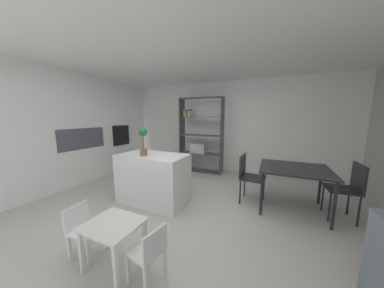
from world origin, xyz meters
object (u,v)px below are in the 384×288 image
object	(u,v)px
built_in_oven	(121,135)
open_bookshelf	(198,140)
dining_table	(294,172)
dining_chair_window_side	(349,186)
child_chair_right	(149,252)
dining_chair_island_side	(248,173)
kitchen_island	(153,178)
child_chair_left	(84,227)
child_table	(113,231)
potted_plant_on_island	(143,139)

from	to	relation	value
built_in_oven	open_bookshelf	bearing A→B (deg)	22.10
dining_table	dining_chair_window_side	size ratio (longest dim) A/B	1.19
child_chair_right	dining_chair_island_side	bearing A→B (deg)	173.28
kitchen_island	dining_chair_island_side	world-z (taller)	kitchen_island
dining_table	dining_chair_window_side	xyz separation A→B (m)	(0.74, 0.00, -0.12)
child_chair_left	dining_chair_window_side	distance (m)	3.73
child_table	built_in_oven	bearing A→B (deg)	134.19
built_in_oven	potted_plant_on_island	world-z (taller)	potted_plant_on_island
built_in_oven	child_chair_right	distance (m)	4.12
kitchen_island	dining_chair_island_side	distance (m)	1.77
kitchen_island	potted_plant_on_island	bearing A→B (deg)	-125.23
kitchen_island	dining_chair_window_side	size ratio (longest dim) A/B	1.39
child_chair_right	child_chair_left	bearing A→B (deg)	-80.58
child_chair_left	dining_chair_island_side	distance (m)	2.66
kitchen_island	open_bookshelf	world-z (taller)	open_bookshelf
dining_table	dining_chair_island_side	size ratio (longest dim) A/B	1.20
dining_table	dining_chair_window_side	distance (m)	0.75
kitchen_island	child_chair_left	bearing A→B (deg)	-88.33
open_bookshelf	dining_table	bearing A→B (deg)	-31.02
built_in_oven	dining_chair_island_side	xyz separation A→B (m)	(3.68, -0.53, -0.51)
child_chair_left	dining_chair_window_side	xyz separation A→B (m)	(3.04, 2.14, 0.22)
potted_plant_on_island	child_chair_left	size ratio (longest dim) A/B	0.85
child_table	dining_table	xyz separation A→B (m)	(1.83, 2.13, 0.26)
dining_chair_island_side	child_chair_left	bearing A→B (deg)	147.42
child_chair_right	dining_chair_window_side	distance (m)	3.01
built_in_oven	dining_chair_island_side	size ratio (longest dim) A/B	0.65
child_chair_right	dining_chair_window_side	world-z (taller)	dining_chair_window_side
child_chair_left	child_table	bearing A→B (deg)	-96.84
child_table	child_chair_left	world-z (taller)	child_chair_left
potted_plant_on_island	dining_chair_window_side	bearing A→B (deg)	15.47
dining_chair_window_side	dining_chair_island_side	bearing A→B (deg)	-92.17
child_table	dining_chair_window_side	xyz separation A→B (m)	(2.57, 2.13, 0.14)
potted_plant_on_island	open_bookshelf	xyz separation A→B (m)	(0.12, 2.27, -0.27)
dining_table	kitchen_island	bearing A→B (deg)	-162.38
built_in_oven	dining_chair_window_side	xyz separation A→B (m)	(5.16, -0.53, -0.51)
open_bookshelf	child_chair_right	xyz separation A→B (m)	(0.95, -3.53, -0.60)
child_table	dining_chair_window_side	size ratio (longest dim) A/B	0.62
open_bookshelf	dining_chair_window_side	world-z (taller)	open_bookshelf
dining_chair_island_side	open_bookshelf	bearing A→B (deg)	52.07
built_in_oven	child_chair_left	size ratio (longest dim) A/B	0.99
kitchen_island	dining_table	xyz separation A→B (m)	(2.34, 0.74, 0.22)
potted_plant_on_island	child_chair_left	distance (m)	1.53
child_table	dining_table	world-z (taller)	dining_table
dining_table	dining_chair_island_side	xyz separation A→B (m)	(-0.74, 0.01, -0.13)
built_in_oven	child_chair_right	bearing A→B (deg)	-41.18
built_in_oven	kitchen_island	xyz separation A→B (m)	(2.08, -1.28, -0.60)
built_in_oven	child_chair_left	xyz separation A→B (m)	(2.12, -2.67, -0.73)
built_in_oven	dining_table	distance (m)	4.47
built_in_oven	kitchen_island	world-z (taller)	built_in_oven
dining_chair_window_side	child_chair_left	bearing A→B (deg)	-57.01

